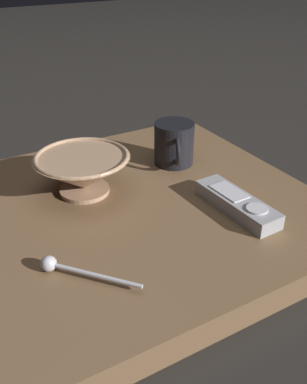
{
  "coord_description": "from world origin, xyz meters",
  "views": [
    {
      "loc": [
        0.3,
        0.58,
        0.44
      ],
      "look_at": [
        -0.03,
        0.02,
        0.06
      ],
      "focal_mm": 40.94,
      "sensor_mm": 36.0,
      "label": 1
    }
  ],
  "objects_px": {
    "cereal_bowl": "(83,172)",
    "teaspoon": "(62,267)",
    "tv_remote_near": "(237,204)",
    "coffee_mug": "(174,144)"
  },
  "relations": [
    {
      "from": "cereal_bowl",
      "to": "coffee_mug",
      "type": "xyz_separation_m",
      "value": [
        -0.2,
        -0.02,
        0.0
      ]
    },
    {
      "from": "teaspoon",
      "to": "tv_remote_near",
      "type": "relative_size",
      "value": 0.7
    },
    {
      "from": "cereal_bowl",
      "to": "coffee_mug",
      "type": "distance_m",
      "value": 0.2
    },
    {
      "from": "teaspoon",
      "to": "tv_remote_near",
      "type": "bearing_deg",
      "value": -178.61
    },
    {
      "from": "cereal_bowl",
      "to": "teaspoon",
      "type": "xyz_separation_m",
      "value": [
        0.11,
        0.19,
        -0.03
      ]
    },
    {
      "from": "teaspoon",
      "to": "tv_remote_near",
      "type": "distance_m",
      "value": 0.31
    },
    {
      "from": "tv_remote_near",
      "to": "coffee_mug",
      "type": "bearing_deg",
      "value": -91.47
    },
    {
      "from": "cereal_bowl",
      "to": "teaspoon",
      "type": "height_order",
      "value": "cereal_bowl"
    },
    {
      "from": "cereal_bowl",
      "to": "teaspoon",
      "type": "distance_m",
      "value": 0.22
    },
    {
      "from": "coffee_mug",
      "to": "teaspoon",
      "type": "xyz_separation_m",
      "value": [
        0.31,
        0.21,
        -0.03
      ]
    }
  ]
}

